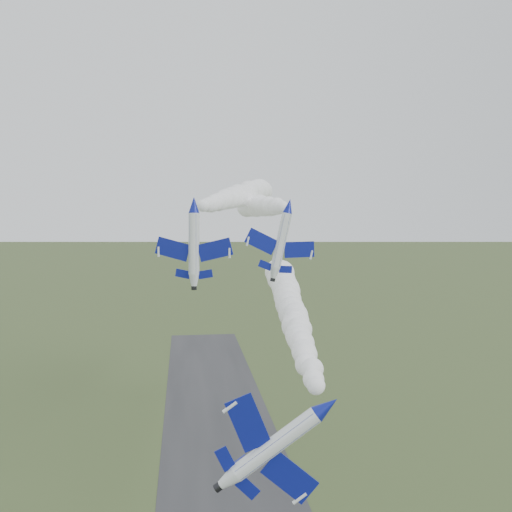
{
  "coord_description": "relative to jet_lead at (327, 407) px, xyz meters",
  "views": [
    {
      "loc": [
        -7.36,
        -56.73,
        45.59
      ],
      "look_at": [
        2.21,
        17.9,
        40.27
      ],
      "focal_mm": 40.0,
      "sensor_mm": 36.0,
      "label": 1
    }
  ],
  "objects": [
    {
      "name": "smoke_trail_jet_pair_left",
      "position": [
        -1.14,
        65.24,
        20.44
      ],
      "size": [
        23.69,
        67.11,
        5.64
      ],
      "primitive_type": null,
      "rotation": [
        0.0,
        0.0,
        -0.27
      ],
      "color": "white"
    },
    {
      "name": "jet_pair_right",
      "position": [
        1.99,
        29.05,
        17.85
      ],
      "size": [
        9.3,
        11.46,
        3.32
      ],
      "rotation": [
        0.0,
        0.22,
        -0.0
      ],
      "color": "white"
    },
    {
      "name": "smoke_trail_jet_lead",
      "position": [
        4.51,
        40.74,
        2.1
      ],
      "size": [
        10.88,
        76.13,
        5.72
      ],
      "primitive_type": null,
      "rotation": [
        0.0,
        0.0,
        -0.07
      ],
      "color": "white"
    },
    {
      "name": "runway",
      "position": [
        -4.92,
        39.65,
        -29.07
      ],
      "size": [
        24.0,
        260.0,
        0.04
      ],
      "primitive_type": "cube",
      "color": "#2D2D30",
      "rests_on": "ground"
    },
    {
      "name": "jet_lead",
      "position": [
        0.0,
        0.0,
        0.0
      ],
      "size": [
        6.7,
        13.2,
        8.84
      ],
      "rotation": [
        0.0,
        0.94,
        -0.07
      ],
      "color": "white"
    },
    {
      "name": "smoke_trail_jet_pair_right",
      "position": [
        2.85,
        65.41,
        18.5
      ],
      "size": [
        5.5,
        67.8,
        5.27
      ],
      "primitive_type": null,
      "rotation": [
        0.0,
        0.0,
        -0.0
      ],
      "color": "white"
    },
    {
      "name": "jet_pair_left",
      "position": [
        -10.82,
        29.73,
        18.02
      ],
      "size": [
        10.63,
        12.38,
        3.09
      ],
      "rotation": [
        0.0,
        0.01,
        -0.27
      ],
      "color": "white"
    }
  ]
}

